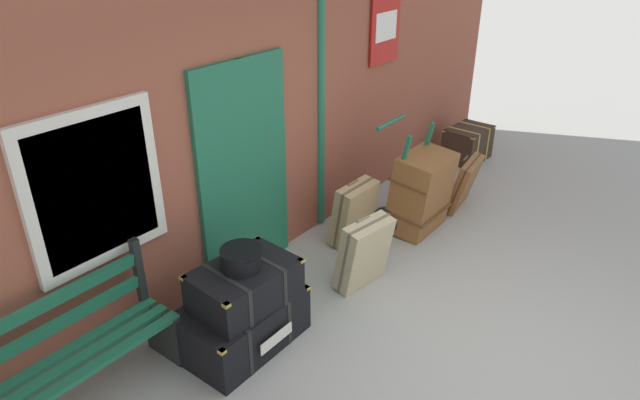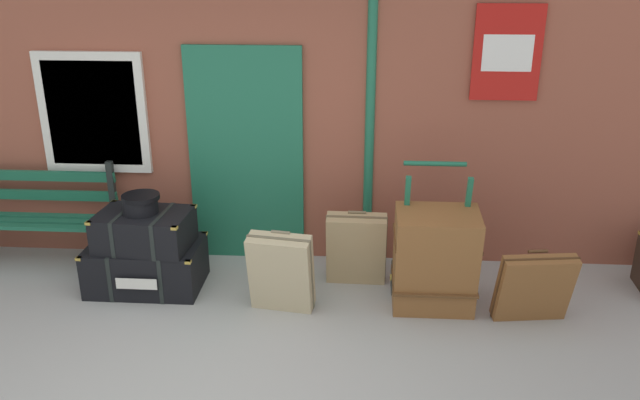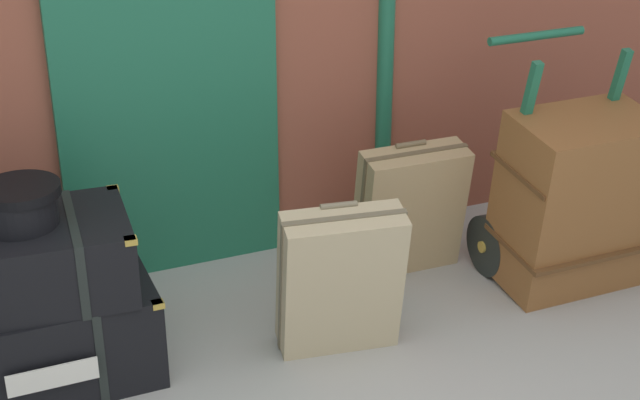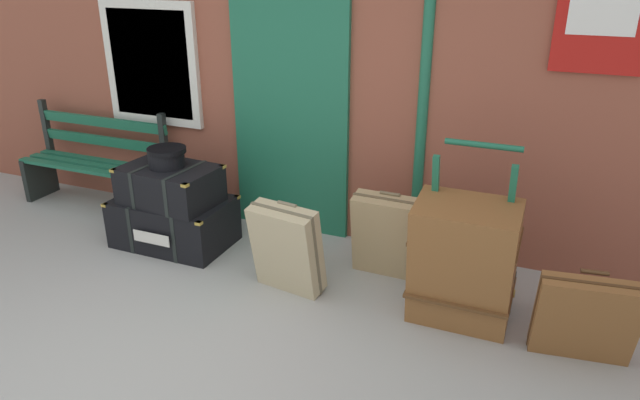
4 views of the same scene
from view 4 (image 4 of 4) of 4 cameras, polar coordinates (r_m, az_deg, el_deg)
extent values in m
plane|color=#A3A099|center=(3.86, -18.84, -16.90)|extent=(60.00, 60.00, 0.00)
cube|color=brown|center=(5.25, -2.10, 14.10)|extent=(10.40, 0.30, 3.20)
cube|color=#1E6647|center=(5.21, -2.94, 7.84)|extent=(1.10, 0.05, 2.10)
cube|color=#123D2A|center=(5.20, -3.00, 7.81)|extent=(0.06, 0.02, 2.10)
cube|color=silver|center=(5.90, -16.21, 12.71)|extent=(1.04, 0.06, 1.16)
cube|color=silver|center=(5.88, -16.32, 12.68)|extent=(0.88, 0.02, 1.00)
cylinder|color=#1E6647|center=(4.74, 10.33, 12.81)|extent=(0.09, 0.09, 3.14)
cube|color=#B7140F|center=(4.55, 26.06, 16.32)|extent=(0.60, 0.02, 0.84)
cube|color=white|center=(4.54, 26.07, 16.31)|extent=(0.44, 0.01, 0.32)
cube|color=#1E6647|center=(6.20, -22.31, 2.78)|extent=(1.60, 0.09, 0.04)
cube|color=#1E6647|center=(6.30, -21.44, 3.20)|extent=(1.60, 0.09, 0.04)
cube|color=#1E6647|center=(6.39, -20.60, 3.60)|extent=(1.60, 0.09, 0.04)
cube|color=#1E6647|center=(6.37, -20.48, 5.46)|extent=(1.60, 0.05, 0.10)
cube|color=#1E6647|center=(6.32, -20.73, 7.19)|extent=(1.60, 0.05, 0.10)
cube|color=black|center=(6.90, -25.78, 2.14)|extent=(0.06, 0.40, 0.45)
cube|color=black|center=(6.89, -25.28, 6.62)|extent=(0.06, 0.06, 0.56)
cube|color=black|center=(5.89, -15.74, 0.29)|extent=(0.06, 0.40, 0.45)
cube|color=black|center=(5.87, -15.08, 5.54)|extent=(0.06, 0.06, 0.56)
cube|color=black|center=(5.34, -14.12, -2.05)|extent=(1.00, 0.64, 0.42)
cube|color=black|center=(5.47, -16.02, -1.65)|extent=(0.04, 0.65, 0.43)
cube|color=black|center=(5.22, -12.13, -2.47)|extent=(0.04, 0.65, 0.43)
cube|color=#B79338|center=(5.35, -20.35, -0.46)|extent=(0.05, 0.05, 0.02)
cube|color=#B79338|center=(4.78, -11.80, -2.25)|extent=(0.05, 0.05, 0.02)
cube|color=#B79338|center=(5.77, -16.41, 1.69)|extent=(0.05, 0.05, 0.02)
cube|color=#B79338|center=(5.24, -8.16, 0.29)|extent=(0.05, 0.05, 0.02)
cube|color=silver|center=(5.08, -16.23, -3.63)|extent=(0.36, 0.01, 0.10)
cube|color=black|center=(5.16, -14.49, 1.46)|extent=(0.84, 0.60, 0.32)
cube|color=black|center=(5.27, -15.98, 1.78)|extent=(0.08, 0.55, 0.33)
cube|color=black|center=(5.04, -12.94, 1.14)|extent=(0.08, 0.55, 0.33)
cube|color=#B79338|center=(5.19, -19.62, 2.75)|extent=(0.05, 0.05, 0.02)
cube|color=#B79338|center=(4.69, -13.11, 1.41)|extent=(0.05, 0.05, 0.02)
cube|color=#B79338|center=(5.53, -15.96, 4.37)|extent=(0.05, 0.05, 0.02)
cube|color=#B79338|center=(5.06, -9.55, 3.26)|extent=(0.05, 0.05, 0.02)
cylinder|color=black|center=(5.09, -14.87, 4.09)|extent=(0.31, 0.31, 0.17)
cylinder|color=black|center=(5.07, -14.81, 4.76)|extent=(0.32, 0.32, 0.04)
cube|color=black|center=(4.31, 13.25, -11.30)|extent=(0.56, 0.28, 0.03)
cube|color=#1E6647|center=(4.24, 11.12, -2.79)|extent=(0.04, 0.29, 1.18)
cube|color=#1E6647|center=(4.19, 17.81, -3.85)|extent=(0.04, 0.29, 1.18)
cylinder|color=#1E6647|center=(4.23, 15.77, 5.20)|extent=(0.54, 0.04, 0.04)
cylinder|color=black|center=(4.50, 10.00, -7.29)|extent=(0.04, 0.32, 0.32)
cylinder|color=#B79338|center=(4.50, 10.00, -7.29)|extent=(0.07, 0.06, 0.06)
cylinder|color=black|center=(4.44, 18.14, -8.65)|extent=(0.04, 0.32, 0.32)
cylinder|color=#B79338|center=(4.44, 18.14, -8.65)|extent=(0.07, 0.06, 0.06)
cube|color=brown|center=(4.10, 13.86, -5.97)|extent=(0.68, 0.53, 0.92)
cube|color=brown|center=(4.20, 13.61, -8.33)|extent=(0.70, 0.46, 0.07)
cube|color=brown|center=(4.02, 14.12, -3.50)|extent=(0.70, 0.46, 0.07)
cube|color=tan|center=(4.66, 6.62, -3.44)|extent=(0.55, 0.31, 0.69)
cylinder|color=brown|center=(4.54, 6.88, 0.61)|extent=(0.16, 0.03, 0.03)
cube|color=brown|center=(4.66, 6.62, -3.44)|extent=(0.56, 0.15, 0.67)
cube|color=tan|center=(4.40, -3.27, -4.80)|extent=(0.57, 0.39, 0.71)
cylinder|color=#71644C|center=(4.27, -3.25, -0.41)|extent=(0.16, 0.05, 0.03)
cube|color=brown|center=(4.40, -3.27, -4.80)|extent=(0.56, 0.24, 0.69)
cube|color=brown|center=(4.02, 24.61, -10.58)|extent=(0.64, 0.36, 0.63)
cylinder|color=#4F3018|center=(3.89, 25.37, -6.44)|extent=(0.16, 0.05, 0.03)
cube|color=#482C16|center=(4.02, 24.61, -10.58)|extent=(0.63, 0.26, 0.61)
camera|label=1|loc=(5.63, -60.05, 19.87)|focal=31.09mm
camera|label=2|loc=(1.76, -120.78, 4.13)|focal=36.01mm
camera|label=3|loc=(3.26, -67.60, 11.35)|focal=54.83mm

